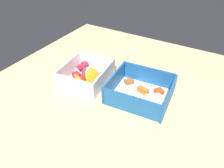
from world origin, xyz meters
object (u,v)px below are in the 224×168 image
pasta_container (141,93)px  fruit_bowl (86,76)px  candy_bar (131,68)px  paper_cup_liner (73,62)px

pasta_container → fruit_bowl: size_ratio=1.07×
pasta_container → candy_bar: size_ratio=2.64×
pasta_container → paper_cup_liner: 29.53cm
candy_bar → paper_cup_liner: size_ratio=1.77×
candy_bar → paper_cup_liner: bearing=-158.5°
pasta_container → fruit_bowl: bearing=179.7°
fruit_bowl → paper_cup_liner: fruit_bowl is taller
pasta_container → candy_bar: pasta_container is taller
pasta_container → fruit_bowl: (-18.81, -1.34, 0.18)cm
pasta_container → paper_cup_liner: pasta_container is taller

